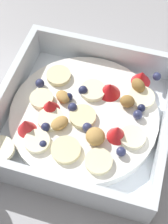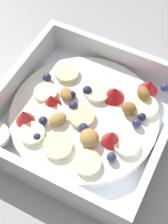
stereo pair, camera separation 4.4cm
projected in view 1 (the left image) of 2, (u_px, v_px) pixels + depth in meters
The scene contains 2 objects.
ground_plane at pixel (79, 127), 0.46m from camera, with size 2.40×2.40×0.00m, color #9E9EA3.
fruit_bowl at pixel (84, 116), 0.45m from camera, with size 0.22×0.22×0.06m.
Camera 1 is at (-0.07, 0.22, 0.40)m, focal length 52.67 mm.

